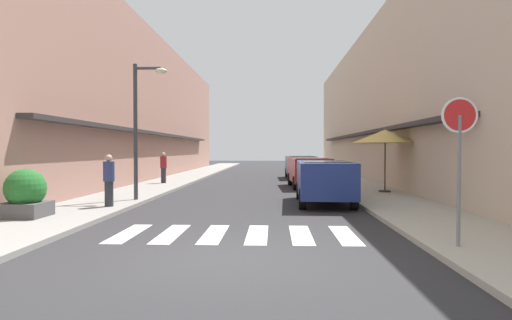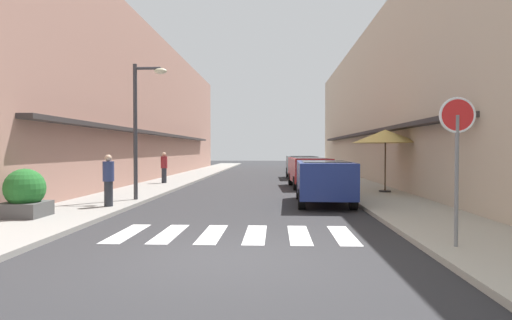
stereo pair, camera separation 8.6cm
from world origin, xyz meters
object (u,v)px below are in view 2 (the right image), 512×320
object	(u,v)px
pedestrian_walking_near	(108,179)
pedestrian_walking_far	(164,167)
parked_car_near	(324,177)
parked_car_mid	(309,169)
planter_corner	(25,194)
round_street_sign	(457,132)
cafe_umbrella	(385,136)
street_lamp	(141,116)
parked_car_far	(301,164)

from	to	relation	value
pedestrian_walking_near	pedestrian_walking_far	distance (m)	9.43
parked_car_near	parked_car_mid	distance (m)	6.53
parked_car_near	planter_corner	world-z (taller)	parked_car_near
planter_corner	pedestrian_walking_near	xyz separation A→B (m)	(1.35, 2.17, 0.24)
parked_car_near	round_street_sign	bearing A→B (deg)	-77.09
cafe_umbrella	pedestrian_walking_far	size ratio (longest dim) A/B	1.69
street_lamp	planter_corner	world-z (taller)	street_lamp
parked_car_mid	street_lamp	distance (m)	9.28
cafe_umbrella	planter_corner	distance (m)	13.26
parked_car_far	pedestrian_walking_near	world-z (taller)	pedestrian_walking_near
cafe_umbrella	parked_car_mid	bearing A→B (deg)	131.32
street_lamp	pedestrian_walking_far	size ratio (longest dim) A/B	2.93
parked_car_mid	street_lamp	size ratio (longest dim) A/B	0.89
parked_car_far	cafe_umbrella	world-z (taller)	cafe_umbrella
round_street_sign	cafe_umbrella	xyz separation A→B (m)	(1.28, 10.22, 0.24)
street_lamp	pedestrian_walking_far	world-z (taller)	street_lamp
street_lamp	pedestrian_walking_near	xyz separation A→B (m)	(-0.44, -1.87, -2.10)
street_lamp	pedestrian_walking_near	bearing A→B (deg)	-103.38
street_lamp	parked_car_far	bearing A→B (deg)	64.38
parked_car_near	street_lamp	distance (m)	6.69
parked_car_near	parked_car_far	distance (m)	13.31
parked_car_near	parked_car_far	world-z (taller)	same
cafe_umbrella	street_lamp	bearing A→B (deg)	-161.03
street_lamp	pedestrian_walking_near	world-z (taller)	street_lamp
parked_car_mid	pedestrian_walking_far	distance (m)	7.58
round_street_sign	pedestrian_walking_far	distance (m)	17.23
parked_car_mid	pedestrian_walking_far	bearing A→B (deg)	171.65
parked_car_mid	pedestrian_walking_near	world-z (taller)	pedestrian_walking_near
cafe_umbrella	pedestrian_walking_near	bearing A→B (deg)	-152.47
round_street_sign	parked_car_far	bearing A→B (deg)	94.50
street_lamp	cafe_umbrella	xyz separation A→B (m)	(9.21, 3.17, -0.64)
parked_car_far	round_street_sign	distance (m)	20.36
planter_corner	pedestrian_walking_far	bearing A→B (deg)	86.88
parked_car_near	round_street_sign	size ratio (longest dim) A/B	1.60
parked_car_mid	pedestrian_walking_near	bearing A→B (deg)	-129.23
pedestrian_walking_near	round_street_sign	bearing A→B (deg)	59.27
parked_car_mid	pedestrian_walking_far	world-z (taller)	pedestrian_walking_far
parked_car_near	planter_corner	xyz separation A→B (m)	(-8.13, -3.94, -0.21)
round_street_sign	planter_corner	distance (m)	10.29
round_street_sign	pedestrian_walking_near	xyz separation A→B (m)	(-8.38, 5.18, -1.22)
street_lamp	planter_corner	size ratio (longest dim) A/B	3.77
parked_car_far	planter_corner	bearing A→B (deg)	-115.24
street_lamp	pedestrian_walking_near	size ratio (longest dim) A/B	2.97
round_street_sign	street_lamp	world-z (taller)	street_lamp
pedestrian_walking_near	parked_car_near	bearing A→B (deg)	105.67
cafe_umbrella	pedestrian_walking_far	bearing A→B (deg)	157.16
parked_car_far	round_street_sign	world-z (taller)	round_street_sign
parked_car_far	pedestrian_walking_far	size ratio (longest dim) A/B	2.54
parked_car_near	planter_corner	size ratio (longest dim) A/B	3.42
parked_car_mid	pedestrian_walking_near	distance (m)	10.72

